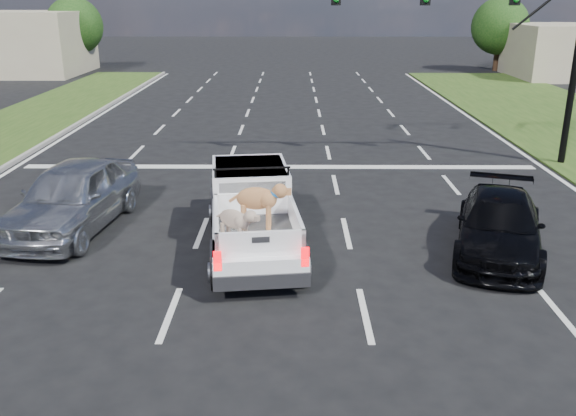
# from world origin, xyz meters

# --- Properties ---
(ground) EXTENTS (160.00, 160.00, 0.00)m
(ground) POSITION_xyz_m (0.00, 0.00, 0.00)
(ground) COLOR black
(ground) RESTS_ON ground
(road_markings) EXTENTS (17.75, 60.00, 0.01)m
(road_markings) POSITION_xyz_m (0.00, 6.56, 0.01)
(road_markings) COLOR silver
(road_markings) RESTS_ON ground
(traffic_signal) EXTENTS (9.11, 0.31, 7.00)m
(traffic_signal) POSITION_xyz_m (7.20, 10.50, 4.73)
(traffic_signal) COLOR black
(traffic_signal) RESTS_ON ground
(building_left) EXTENTS (10.00, 8.00, 4.40)m
(building_left) POSITION_xyz_m (-20.00, 36.00, 2.20)
(building_left) COLOR tan
(building_left) RESTS_ON ground
(tree_far_c) EXTENTS (4.20, 4.20, 5.40)m
(tree_far_c) POSITION_xyz_m (-16.00, 38.00, 3.29)
(tree_far_c) COLOR #332114
(tree_far_c) RESTS_ON ground
(tree_far_d) EXTENTS (4.20, 4.20, 5.40)m
(tree_far_d) POSITION_xyz_m (16.00, 38.00, 3.29)
(tree_far_d) COLOR #332114
(tree_far_d) RESTS_ON ground
(pickup_truck) EXTENTS (2.39, 5.19, 1.88)m
(pickup_truck) POSITION_xyz_m (-0.45, 3.07, 0.88)
(pickup_truck) COLOR black
(pickup_truck) RESTS_ON ground
(silver_sedan) EXTENTS (2.53, 5.05, 1.65)m
(silver_sedan) POSITION_xyz_m (-4.87, 4.29, 0.82)
(silver_sedan) COLOR #B7B9BE
(silver_sedan) RESTS_ON ground
(black_coupe) EXTENTS (3.02, 4.71, 1.27)m
(black_coupe) POSITION_xyz_m (5.00, 2.88, 0.64)
(black_coupe) COLOR black
(black_coupe) RESTS_ON ground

